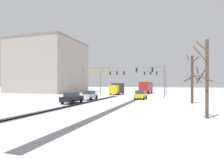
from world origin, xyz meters
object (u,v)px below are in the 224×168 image
object	(u,v)px
bus_oncoming	(146,87)
office_building_far_left_block	(49,67)
box_truck_delivery	(117,88)
bare_tree_sidewalk_mid	(192,78)
traffic_signal_far_right	(157,76)
traffic_signal_near_left	(93,74)
traffic_signal_far_left	(110,76)
bare_tree_sidewalk_near	(206,76)
car_yellow_cab_lead	(141,95)
car_white_second	(89,95)
traffic_signal_near_right	(154,75)
car_black_third	(72,98)

from	to	relation	value
bus_oncoming	office_building_far_left_block	world-z (taller)	office_building_far_left_block
box_truck_delivery	bare_tree_sidewalk_mid	xyz separation A→B (m)	(16.66, -18.25, 2.05)
traffic_signal_far_right	office_building_far_left_block	world-z (taller)	office_building_far_left_block
traffic_signal_near_left	traffic_signal_far_right	bearing A→B (deg)	49.74
traffic_signal_far_left	traffic_signal_near_left	bearing A→B (deg)	-91.56
bare_tree_sidewalk_near	office_building_far_left_block	size ratio (longest dim) A/B	0.32
traffic_signal_near_left	car_yellow_cab_lead	size ratio (longest dim) A/B	1.56
traffic_signal_far_right	car_white_second	bearing A→B (deg)	-117.85
traffic_signal_near_left	car_yellow_cab_lead	world-z (taller)	traffic_signal_near_left
traffic_signal_near_right	car_yellow_cab_lead	world-z (taller)	traffic_signal_near_right
car_black_third	bare_tree_sidewalk_mid	size ratio (longest dim) A/B	0.57
box_truck_delivery	bare_tree_sidewalk_mid	distance (m)	24.80
traffic_signal_far_left	bare_tree_sidewalk_near	bearing A→B (deg)	-58.32
traffic_signal_near_right	car_black_third	size ratio (longest dim) A/B	1.58
traffic_signal_far_left	box_truck_delivery	distance (m)	3.88
box_truck_delivery	car_yellow_cab_lead	bearing A→B (deg)	-57.46
bus_oncoming	box_truck_delivery	world-z (taller)	bus_oncoming
box_truck_delivery	bare_tree_sidewalk_near	distance (m)	34.83
bus_oncoming	bare_tree_sidewalk_mid	world-z (taller)	bare_tree_sidewalk_mid
bare_tree_sidewalk_near	bare_tree_sidewalk_mid	world-z (taller)	bare_tree_sidewalk_mid
traffic_signal_near_left	car_black_third	distance (m)	12.44
traffic_signal_far_right	traffic_signal_far_left	world-z (taller)	same
traffic_signal_far_left	car_yellow_cab_lead	world-z (taller)	traffic_signal_far_left
car_white_second	bare_tree_sidewalk_near	size ratio (longest dim) A/B	0.64
office_building_far_left_block	bare_tree_sidewalk_mid	bearing A→B (deg)	-29.15
box_truck_delivery	traffic_signal_near_right	bearing A→B (deg)	-43.88
car_yellow_cab_lead	bare_tree_sidewalk_near	distance (m)	19.43
car_black_third	car_yellow_cab_lead	bearing A→B (deg)	51.80
traffic_signal_near_left	bare_tree_sidewalk_mid	distance (m)	19.32
traffic_signal_near_right	car_white_second	xyz separation A→B (m)	(-10.55, -7.30, -3.81)
car_white_second	office_building_far_left_block	size ratio (longest dim) A/B	0.21
traffic_signal_near_left	car_black_third	world-z (taller)	traffic_signal_near_left
car_yellow_cab_lead	car_black_third	size ratio (longest dim) A/B	1.01
traffic_signal_far_left	bare_tree_sidewalk_mid	distance (m)	24.39
car_white_second	traffic_signal_far_right	bearing A→B (deg)	62.15
traffic_signal_far_left	box_truck_delivery	size ratio (longest dim) A/B	0.91
traffic_signal_near_right	box_truck_delivery	xyz separation A→B (m)	(-10.53, 10.13, -3.00)
bare_tree_sidewalk_mid	office_building_far_left_block	size ratio (longest dim) A/B	0.36
car_yellow_cab_lead	bare_tree_sidewalk_near	xyz separation A→B (m)	(8.09, -17.47, 2.62)
traffic_signal_far_right	bus_oncoming	xyz separation A→B (m)	(-3.65, 7.43, -2.79)
traffic_signal_far_left	traffic_signal_near_left	distance (m)	10.22
traffic_signal_far_right	car_yellow_cab_lead	distance (m)	15.68
car_yellow_cab_lead	bare_tree_sidewalk_mid	distance (m)	10.12
car_black_third	traffic_signal_near_right	bearing A→B (deg)	52.46
car_yellow_cab_lead	car_black_third	bearing A→B (deg)	-128.20
car_white_second	traffic_signal_near_left	bearing A→B (deg)	106.10
traffic_signal_near_right	office_building_far_left_block	size ratio (longest dim) A/B	0.32
office_building_far_left_block	car_yellow_cab_lead	bearing A→B (deg)	-28.52
bare_tree_sidewalk_near	office_building_far_left_block	bearing A→B (deg)	139.41
bus_oncoming	traffic_signal_far_left	bearing A→B (deg)	-125.23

